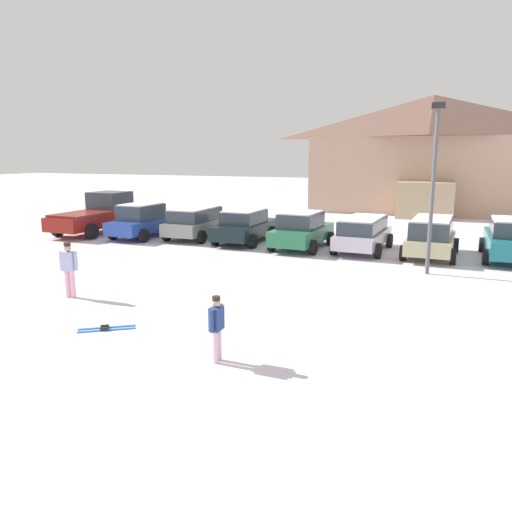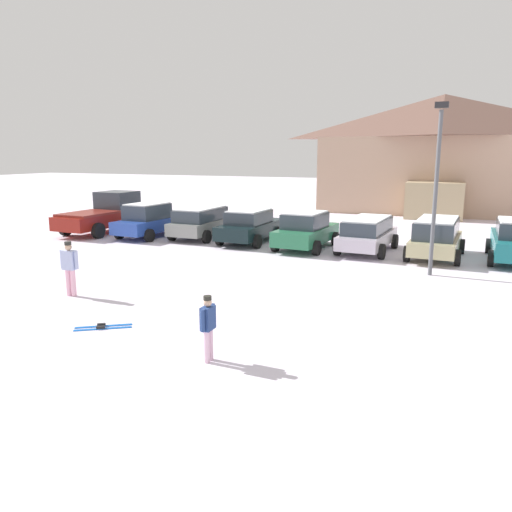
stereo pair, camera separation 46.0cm
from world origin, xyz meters
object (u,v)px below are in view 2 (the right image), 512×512
Objects in this scene: parked_beige_suv at (436,237)px; skier_adult_in_blue_parka at (70,265)px; parked_blue_hatchback at (149,220)px; pair_of_skis at (103,327)px; parked_green_coupe at (306,230)px; ski_lodge at (441,153)px; pickup_truck at (107,214)px; parked_silver_wagon at (368,233)px; lamp_post at (436,181)px; skier_teen_in_navy_coat at (208,325)px; parked_black_sedan at (250,226)px; parked_grey_wagon at (201,221)px.

skier_adult_in_blue_parka is (-9.77, -10.28, 0.06)m from parked_beige_suv.
parked_blue_hatchback is 2.62× the size of skier_adult_in_blue_parka.
parked_green_coupe is at bearing 82.94° from pair_of_skis.
pair_of_skis is at bearing -34.79° from skier_adult_in_blue_parka.
ski_lodge reaches higher than pickup_truck.
lamp_post is at bearing -50.06° from parked_silver_wagon.
skier_teen_in_navy_coat is 1.08× the size of pair_of_skis.
parked_black_sedan is at bearing -112.54° from ski_lodge.
ski_lodge is 12.17× the size of skier_teen_in_navy_coat.
pair_of_skis is at bearing -108.66° from parked_silver_wagon.
parked_green_coupe is at bearing 98.45° from skier_teen_in_navy_coat.
parked_black_sedan is at bearing 178.13° from parked_silver_wagon.
parked_blue_hatchback reaches higher than parked_grey_wagon.
ski_lodge is 18.75m from parked_beige_suv.
parked_grey_wagon is 2.79m from parked_black_sedan.
parked_beige_suv reaches higher than parked_black_sedan.
ski_lodge is 24.38m from pickup_truck.
ski_lodge is 22.90m from parked_blue_hatchback.
parked_green_coupe is at bearing -2.83° from pickup_truck.
parked_blue_hatchback is 5.48m from parked_black_sedan.
skier_teen_in_navy_coat reaches higher than pair_of_skis.
pickup_truck reaches higher than skier_teen_in_navy_coat.
parked_black_sedan reaches higher than skier_teen_in_navy_coat.
parked_green_coupe reaches higher than parked_beige_suv.
pickup_truck is 18.95m from skier_teen_in_navy_coat.
parked_green_coupe is (8.44, -0.03, -0.02)m from parked_blue_hatchback.
parked_blue_hatchback is 1.02× the size of parked_green_coupe.
lamp_post is (14.00, -3.10, 2.44)m from parked_blue_hatchback.
skier_adult_in_blue_parka is (-8.76, -28.69, -3.34)m from ski_lodge.
parked_green_coupe is at bearing -103.64° from ski_lodge.
lamp_post is (1.05, -21.67, -0.98)m from ski_lodge.
skier_teen_in_navy_coat is (7.66, -13.46, -0.06)m from parked_grey_wagon.
parked_blue_hatchback is 10.96m from skier_adult_in_blue_parka.
parked_grey_wagon is 12.18m from lamp_post.
skier_adult_in_blue_parka is (4.19, -10.12, 0.08)m from parked_blue_hatchback.
pickup_truck is 16.15m from pair_of_skis.
parked_grey_wagon reaches higher than skier_teen_in_navy_coat.
lamp_post is at bearing -28.87° from parked_green_coupe.
pickup_truck reaches higher than parked_black_sedan.
skier_adult_in_blue_parka is at bearing -123.56° from parked_silver_wagon.
lamp_post is (9.80, 7.02, 2.36)m from skier_adult_in_blue_parka.
pickup_truck is at bearing 135.29° from skier_teen_in_navy_coat.
parked_beige_suv is (8.51, -0.35, 0.07)m from parked_black_sedan.
skier_adult_in_blue_parka is at bearing 145.21° from pair_of_skis.
ski_lodge is 20.92m from parked_grey_wagon.
parked_silver_wagon is at bearing 71.34° from pair_of_skis.
pickup_truck is at bearing 168.01° from lamp_post.
pickup_truck reaches higher than pair_of_skis.
skier_adult_in_blue_parka is at bearing -55.50° from pickup_truck.
pickup_truck is (-11.57, 0.57, 0.15)m from parked_green_coupe.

